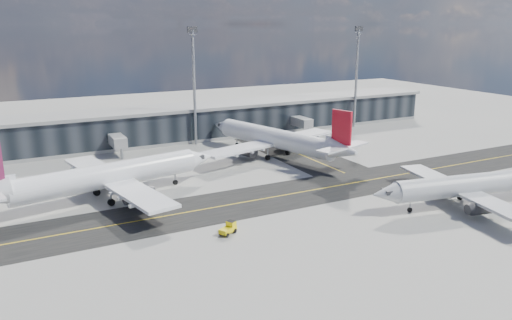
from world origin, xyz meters
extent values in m
plane|color=gray|center=(0.00, 0.00, 0.00)|extent=(300.00, 300.00, 0.00)
cube|color=black|center=(0.00, 4.00, 0.01)|extent=(180.00, 14.00, 0.02)
cube|color=black|center=(18.00, 35.00, 0.01)|extent=(14.00, 50.00, 0.02)
cube|color=yellow|center=(0.00, 4.00, 0.03)|extent=(180.00, 0.25, 0.01)
cube|color=yellow|center=(18.00, 35.00, 0.03)|extent=(0.25, 50.00, 0.01)
cube|color=black|center=(0.00, 55.00, 4.00)|extent=(150.00, 12.00, 8.00)
cube|color=gray|center=(0.00, 55.00, 8.40)|extent=(152.00, 13.00, 0.80)
cube|color=gray|center=(0.00, 55.00, 0.40)|extent=(150.00, 12.20, 0.80)
cube|color=gray|center=(-20.00, 47.00, 3.50)|extent=(3.00, 10.00, 2.40)
cylinder|color=gray|center=(-20.00, 42.00, 1.20)|extent=(0.60, 0.60, 2.40)
cube|color=gray|center=(30.00, 47.00, 3.50)|extent=(3.00, 10.00, 2.40)
cylinder|color=gray|center=(30.00, 42.00, 1.20)|extent=(0.60, 0.60, 2.40)
cylinder|color=gray|center=(0.00, 48.00, 14.00)|extent=(0.70, 0.70, 28.00)
cube|color=#2D2D30|center=(0.00, 48.00, 28.20)|extent=(2.50, 0.50, 1.40)
cylinder|color=gray|center=(50.00, 48.00, 14.00)|extent=(0.70, 0.70, 28.00)
cube|color=#2D2D30|center=(50.00, 48.00, 28.20)|extent=(2.50, 0.50, 1.40)
cylinder|color=white|center=(-27.97, 16.15, 4.31)|extent=(32.56, 10.42, 4.31)
cone|color=white|center=(-9.98, 19.66, 4.31)|extent=(6.11, 5.26, 4.31)
cube|color=white|center=(-26.91, 16.36, 3.23)|extent=(12.30, 37.00, 0.54)
cylinder|color=#2D2D30|center=(-27.09, 22.91, 2.05)|extent=(4.92, 3.30, 2.48)
cylinder|color=#2D2D30|center=(-24.61, 10.21, 2.05)|extent=(4.92, 3.30, 2.48)
cube|color=silver|center=(-27.09, 22.91, 2.91)|extent=(2.20, 0.84, 0.86)
cube|color=silver|center=(-24.61, 10.21, 2.91)|extent=(2.20, 0.84, 0.86)
cube|color=#2D2D30|center=(-10.51, 19.55, 4.74)|extent=(2.57, 2.74, 0.75)
cylinder|color=gray|center=(-15.27, 18.62, 1.29)|extent=(0.30, 0.30, 2.16)
cylinder|color=black|center=(-15.27, 18.62, 0.48)|extent=(1.02, 0.56, 0.97)
cylinder|color=black|center=(-29.64, 19.12, 0.59)|extent=(1.27, 0.76, 1.19)
cylinder|color=black|center=(-28.41, 12.77, 0.59)|extent=(1.27, 0.76, 1.19)
cylinder|color=white|center=(11.70, 28.14, 4.39)|extent=(13.19, 32.90, 4.39)
cone|color=white|center=(6.62, 46.11, 4.39)|extent=(5.72, 6.48, 4.39)
cone|color=white|center=(16.93, 9.64, 5.05)|extent=(6.02, 7.54, 4.39)
cube|color=white|center=(11.40, 29.20, 3.29)|extent=(37.43, 15.44, 0.55)
cylinder|color=#2D2D30|center=(4.76, 28.46, 2.09)|extent=(3.69, 5.13, 2.53)
cylinder|color=#2D2D30|center=(17.44, 32.05, 2.09)|extent=(3.69, 5.13, 2.53)
cube|color=silver|center=(4.76, 28.46, 2.97)|extent=(1.02, 2.23, 0.88)
cube|color=silver|center=(17.44, 32.05, 2.97)|extent=(1.02, 2.23, 0.88)
cube|color=red|center=(16.78, 10.17, 9.67)|extent=(1.73, 4.57, 6.81)
cube|color=white|center=(16.93, 9.64, 5.71)|extent=(13.52, 6.55, 0.38)
cube|color=#2D2D30|center=(6.77, 45.58, 4.83)|extent=(2.92, 2.77, 0.77)
cylinder|color=gray|center=(8.11, 40.82, 1.32)|extent=(0.33, 0.33, 2.20)
cylinder|color=black|center=(8.11, 40.82, 0.49)|extent=(0.64, 1.06, 0.99)
cylinder|color=black|center=(8.83, 26.19, 0.60)|extent=(0.86, 1.31, 1.21)
cylinder|color=black|center=(15.17, 27.98, 0.60)|extent=(0.86, 1.31, 1.21)
cylinder|color=silver|center=(24.61, -14.54, 3.62)|extent=(27.38, 8.61, 3.62)
cone|color=silver|center=(9.47, -11.68, 3.62)|extent=(5.12, 4.40, 3.62)
cube|color=silver|center=(23.72, -14.38, 2.72)|extent=(10.17, 31.11, 0.45)
cylinder|color=#2D2D30|center=(21.82, -19.55, 1.72)|extent=(4.13, 2.75, 2.08)
cylinder|color=#2D2D30|center=(23.84, -8.87, 1.72)|extent=(4.13, 2.75, 2.08)
cube|color=silver|center=(21.82, -19.55, 2.45)|extent=(1.85, 0.69, 0.72)
cube|color=silver|center=(23.84, -8.87, 2.45)|extent=(1.85, 0.69, 0.72)
cube|color=#2D2D30|center=(9.92, -11.77, 3.99)|extent=(2.15, 2.29, 0.63)
cylinder|color=gray|center=(13.92, -12.53, 1.09)|extent=(0.25, 0.25, 1.81)
cylinder|color=black|center=(13.92, -12.53, 0.41)|extent=(0.86, 0.46, 0.82)
cylinder|color=black|center=(24.99, -17.38, 0.50)|extent=(1.06, 0.63, 1.00)
cylinder|color=black|center=(26.00, -12.04, 0.50)|extent=(1.06, 0.63, 1.00)
cube|color=yellow|center=(-15.86, -6.95, 0.70)|extent=(3.07, 2.50, 0.65)
cube|color=yellow|center=(-15.13, -6.54, 1.30)|extent=(1.49, 1.56, 0.84)
cube|color=black|center=(-15.13, -6.54, 1.63)|extent=(1.38, 1.47, 0.23)
cylinder|color=black|center=(-15.34, -5.97, 0.33)|extent=(0.68, 0.52, 0.65)
cylinder|color=black|center=(-14.75, -7.03, 0.33)|extent=(0.68, 0.52, 0.65)
cylinder|color=black|center=(-16.97, -6.88, 0.33)|extent=(0.68, 0.52, 0.65)
cylinder|color=black|center=(-16.38, -7.94, 0.33)|extent=(0.68, 0.52, 0.65)
imported|color=white|center=(21.25, 29.78, 0.82)|extent=(3.46, 6.19, 1.64)
camera|label=1|loc=(-42.98, -68.37, 29.47)|focal=35.00mm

